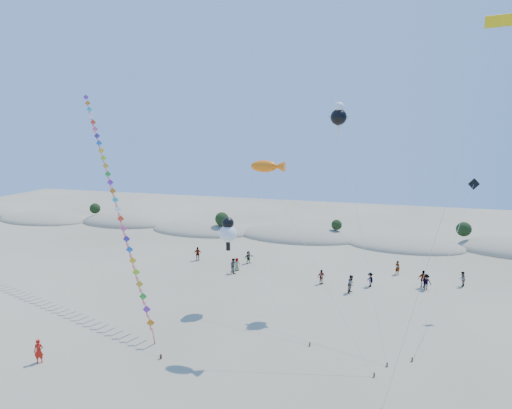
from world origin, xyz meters
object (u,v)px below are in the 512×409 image
Objects in this scene: kite_train at (112,189)px; flyer_foreground at (39,351)px; parafoil_kite at (501,29)px; fish_kite at (268,167)px.

flyer_foreground is (2.14, -12.76, -10.03)m from kite_train.
parafoil_kite reaches higher than flyer_foreground.
parafoil_kite is at bearing 1.13° from fish_kite.
flyer_foreground is (-14.65, -8.72, -12.88)m from fish_kite.
kite_train reaches higher than flyer_foreground.
parafoil_kite is (15.15, 0.30, 9.06)m from fish_kite.
fish_kite is at bearing -178.87° from parafoil_kite.
parafoil_kite reaches higher than kite_train.
kite_train is at bearing 173.31° from parafoil_kite.
kite_train is 17.51m from fish_kite.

